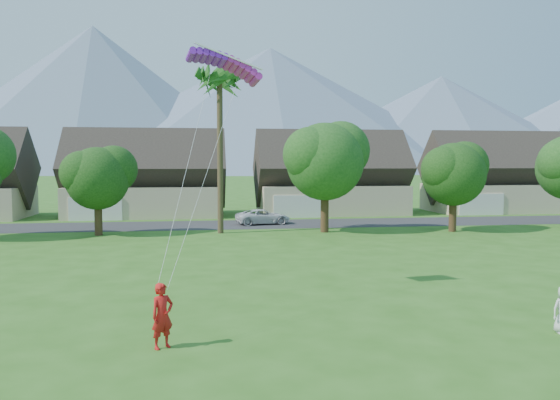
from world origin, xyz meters
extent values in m
plane|color=#2D6019|center=(0.00, 0.00, 0.00)|extent=(500.00, 500.00, 0.00)
cube|color=#2D2D30|center=(0.00, 34.00, 0.01)|extent=(90.00, 7.00, 0.01)
imported|color=red|center=(-4.47, 2.81, 0.96)|extent=(0.84, 0.78, 1.92)
imported|color=silver|center=(1.85, 34.00, 0.66)|extent=(5.06, 3.05, 1.31)
cone|color=slate|center=(-55.00, 260.00, 35.00)|extent=(190.00, 190.00, 70.00)
cone|color=slate|center=(30.00, 260.00, 31.00)|extent=(240.00, 240.00, 62.00)
cone|color=slate|center=(120.00, 260.00, 25.00)|extent=(200.00, 200.00, 50.00)
cube|color=beige|center=(-9.00, 43.00, 1.50)|extent=(15.00, 8.00, 3.00)
cube|color=#382D28|center=(-9.00, 43.00, 4.79)|extent=(15.75, 8.15, 8.15)
cube|color=silver|center=(-13.20, 38.94, 1.10)|extent=(4.80, 0.12, 2.20)
cube|color=beige|center=(10.00, 43.00, 1.50)|extent=(15.00, 8.00, 3.00)
cube|color=#382D28|center=(10.00, 43.00, 4.79)|extent=(15.75, 8.15, 8.15)
cube|color=silver|center=(5.80, 38.94, 1.10)|extent=(4.80, 0.12, 2.20)
cube|color=beige|center=(29.00, 43.00, 1.50)|extent=(15.00, 8.00, 3.00)
cube|color=#382D28|center=(29.00, 43.00, 4.79)|extent=(15.75, 8.15, 8.15)
cube|color=silver|center=(24.80, 38.94, 1.10)|extent=(4.80, 0.12, 2.20)
cylinder|color=#47301C|center=(-11.00, 28.50, 1.09)|extent=(0.56, 0.56, 2.18)
sphere|color=#214916|center=(-11.00, 28.50, 4.22)|extent=(4.62, 4.62, 4.62)
cylinder|color=#47301C|center=(6.00, 28.00, 1.41)|extent=(0.62, 0.62, 2.82)
sphere|color=#214916|center=(6.00, 28.00, 5.46)|extent=(5.98, 5.98, 5.98)
cylinder|color=#47301C|center=(16.00, 27.00, 1.15)|extent=(0.58, 0.58, 2.30)
sphere|color=#214916|center=(16.00, 27.00, 4.46)|extent=(4.90, 4.90, 4.90)
cylinder|color=#4C3D26|center=(-2.00, 28.50, 6.00)|extent=(0.44, 0.44, 12.00)
sphere|color=#286021|center=(-2.00, 28.50, 12.30)|extent=(3.00, 3.00, 3.00)
cube|color=purple|center=(-3.06, 9.03, 9.41)|extent=(1.60, 1.18, 0.50)
cube|color=#C324A3|center=(-1.58, 9.03, 9.41)|extent=(1.60, 1.18, 0.50)
camera|label=1|loc=(-3.23, -13.11, 5.43)|focal=35.00mm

